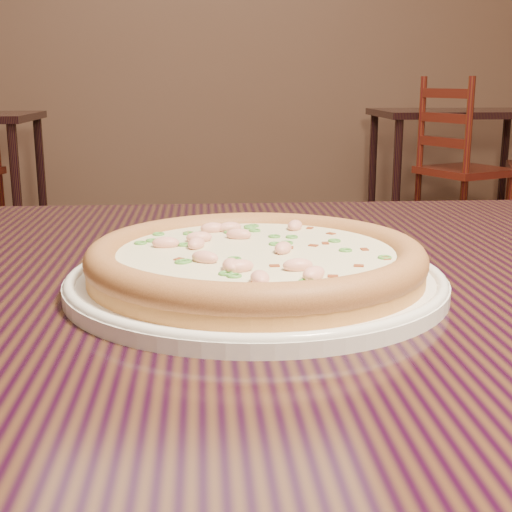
{
  "coord_description": "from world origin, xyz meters",
  "views": [
    {
      "loc": [
        0.03,
        -0.72,
        0.93
      ],
      "look_at": [
        0.08,
        -0.12,
        0.78
      ],
      "focal_mm": 50.0,
      "sensor_mm": 36.0,
      "label": 1
    }
  ],
  "objects": [
    {
      "name": "hero_table",
      "position": [
        0.2,
        -0.07,
        0.65
      ],
      "size": [
        1.2,
        0.8,
        0.75
      ],
      "color": "black",
      "rests_on": "ground"
    },
    {
      "name": "plate",
      "position": [
        0.08,
        -0.12,
        0.76
      ],
      "size": [
        0.33,
        0.33,
        0.02
      ],
      "color": "white",
      "rests_on": "hero_table"
    },
    {
      "name": "pizza",
      "position": [
        0.08,
        -0.12,
        0.78
      ],
      "size": [
        0.29,
        0.29,
        0.03
      ],
      "color": "#C0863B",
      "rests_on": "plate"
    },
    {
      "name": "bg_table_right",
      "position": [
        1.62,
        3.66,
        0.65
      ],
      "size": [
        1.0,
        0.7,
        0.75
      ],
      "color": "black",
      "rests_on": "ground"
    },
    {
      "name": "chair_c",
      "position": [
        1.46,
        3.17,
        0.44
      ],
      "size": [
        0.56,
        0.56,
        0.95
      ],
      "color": "#5B1519",
      "rests_on": "ground"
    }
  ]
}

